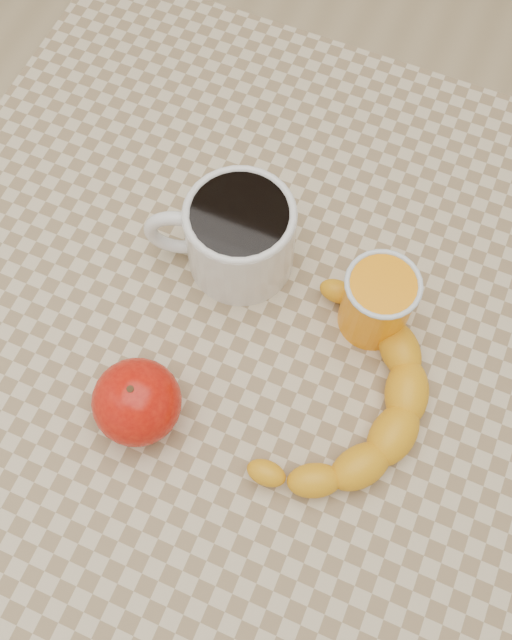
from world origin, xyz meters
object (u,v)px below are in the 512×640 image
at_px(table, 256,357).
at_px(orange_juice_glass, 377,302).
at_px(apple, 137,402).
at_px(coffee_mug, 237,235).
at_px(banana, 342,397).

relative_size(table, orange_juice_glass, 9.28).
xyz_separation_m(table, apple, (-0.07, -0.13, 0.12)).
relative_size(orange_juice_glass, apple, 0.83).
height_order(coffee_mug, apple, coffee_mug).
distance_m(table, coffee_mug, 0.16).
xyz_separation_m(table, banana, (0.11, -0.04, 0.11)).
height_order(table, banana, banana).
bearing_deg(table, banana, -21.41).
bearing_deg(banana, orange_juice_glass, 99.58).
relative_size(apple, banana, 0.35).
distance_m(coffee_mug, orange_juice_glass, 0.16).
xyz_separation_m(coffee_mug, apple, (-0.02, -0.19, -0.01)).
relative_size(coffee_mug, apple, 1.62).
distance_m(orange_juice_glass, apple, 0.25).
height_order(table, coffee_mug, coffee_mug).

